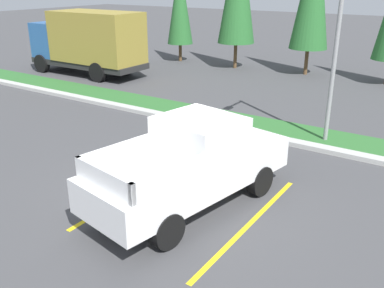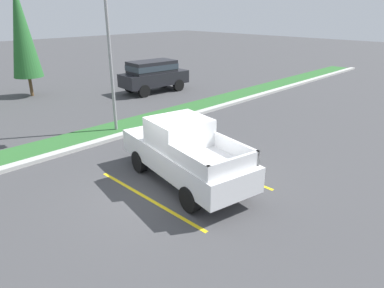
{
  "view_description": "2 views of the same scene",
  "coord_description": "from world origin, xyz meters",
  "px_view_note": "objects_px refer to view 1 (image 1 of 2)",
  "views": [
    {
      "loc": [
        5.9,
        -7.5,
        5.02
      ],
      "look_at": [
        0.85,
        0.11,
        1.47
      ],
      "focal_mm": 39.96,
      "sensor_mm": 36.0,
      "label": 1
    },
    {
      "loc": [
        -6.14,
        -7.41,
        5.34
      ],
      "look_at": [
        0.85,
        -0.5,
        1.48
      ],
      "focal_mm": 32.38,
      "sensor_mm": 36.0,
      "label": 2
    }
  ],
  "objects_px": {
    "pickup_truck_main": "(192,164)",
    "cargo_truck_distant": "(88,41)",
    "cypress_tree_leftmost": "(180,2)",
    "street_light": "(338,20)"
  },
  "relations": [
    {
      "from": "pickup_truck_main",
      "to": "cargo_truck_distant",
      "type": "height_order",
      "value": "cargo_truck_distant"
    },
    {
      "from": "cypress_tree_leftmost",
      "to": "pickup_truck_main",
      "type": "bearing_deg",
      "value": -54.08
    },
    {
      "from": "pickup_truck_main",
      "to": "street_light",
      "type": "bearing_deg",
      "value": 77.1
    },
    {
      "from": "pickup_truck_main",
      "to": "street_light",
      "type": "relative_size",
      "value": 0.83
    },
    {
      "from": "cargo_truck_distant",
      "to": "cypress_tree_leftmost",
      "type": "bearing_deg",
      "value": 74.06
    },
    {
      "from": "cargo_truck_distant",
      "to": "street_light",
      "type": "bearing_deg",
      "value": -13.21
    },
    {
      "from": "cargo_truck_distant",
      "to": "street_light",
      "type": "distance_m",
      "value": 14.65
    },
    {
      "from": "cargo_truck_distant",
      "to": "cypress_tree_leftmost",
      "type": "xyz_separation_m",
      "value": [
        1.76,
        6.16,
        1.78
      ]
    },
    {
      "from": "pickup_truck_main",
      "to": "cargo_truck_distant",
      "type": "xyz_separation_m",
      "value": [
        -12.8,
        9.08,
        0.81
      ]
    },
    {
      "from": "street_light",
      "to": "cypress_tree_leftmost",
      "type": "bearing_deg",
      "value": 142.53
    }
  ]
}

